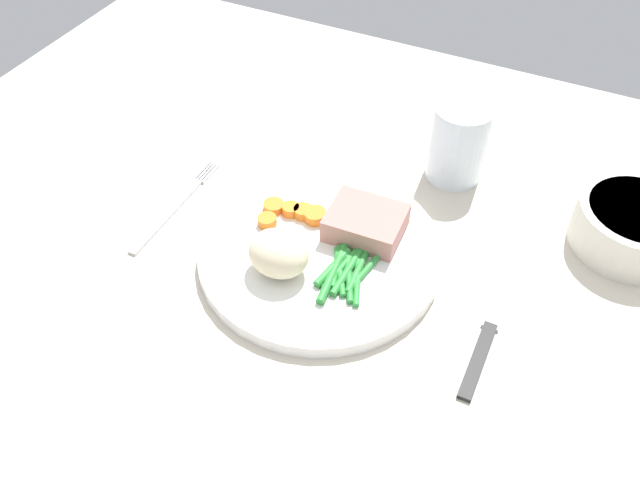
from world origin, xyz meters
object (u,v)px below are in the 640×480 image
(fork, at_px, (176,206))
(salad_bowl, at_px, (634,224))
(dinner_plate, at_px, (320,252))
(meat_portion, at_px, (366,223))
(knife, at_px, (493,319))
(water_glass, at_px, (457,147))

(fork, distance_m, salad_bowl, 0.50)
(dinner_plate, relative_size, meat_portion, 3.27)
(knife, distance_m, salad_bowl, 0.20)
(meat_portion, bearing_deg, knife, -15.76)
(dinner_plate, distance_m, knife, 0.19)
(salad_bowl, bearing_deg, water_glass, 171.51)
(water_glass, height_order, salad_bowl, water_glass)
(fork, height_order, knife, knife)
(dinner_plate, xyz_separation_m, fork, (-0.18, -0.00, -0.01))
(water_glass, distance_m, salad_bowl, 0.21)
(knife, height_order, salad_bowl, salad_bowl)
(meat_portion, distance_m, knife, 0.16)
(knife, bearing_deg, water_glass, 116.03)
(salad_bowl, bearing_deg, meat_portion, -154.63)
(water_glass, bearing_deg, fork, -144.03)
(dinner_plate, bearing_deg, knife, -0.87)
(salad_bowl, bearing_deg, knife, -121.72)
(dinner_plate, height_order, salad_bowl, salad_bowl)
(dinner_plate, distance_m, water_glass, 0.21)
(dinner_plate, relative_size, fork, 1.55)
(meat_portion, relative_size, water_glass, 0.83)
(dinner_plate, distance_m, salad_bowl, 0.33)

